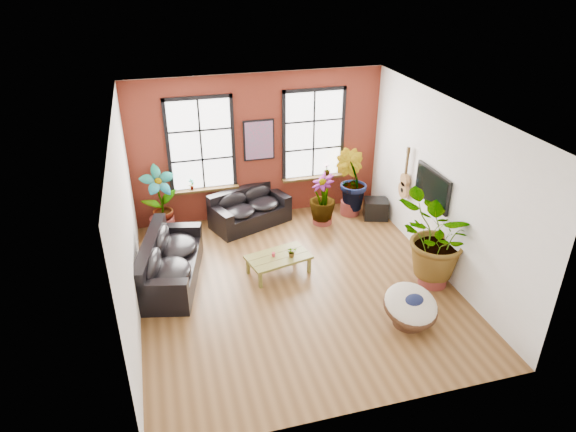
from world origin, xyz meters
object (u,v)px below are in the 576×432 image
at_px(sofa_left, 168,263).
at_px(coffee_table, 278,258).
at_px(sofa_back, 249,209).
at_px(papasan_chair, 411,306).

relative_size(sofa_left, coffee_table, 1.80).
relative_size(sofa_back, coffee_table, 1.47).
bearing_deg(sofa_left, papasan_chair, -108.84).
bearing_deg(papasan_chair, coffee_table, 120.43).
height_order(coffee_table, papasan_chair, papasan_chair).
bearing_deg(coffee_table, papasan_chair, -63.29).
xyz_separation_m(sofa_back, coffee_table, (0.15, -2.27, -0.03)).
bearing_deg(sofa_left, coffee_table, -85.27).
xyz_separation_m(sofa_left, coffee_table, (2.18, -0.31, -0.06)).
height_order(sofa_back, coffee_table, sofa_back).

